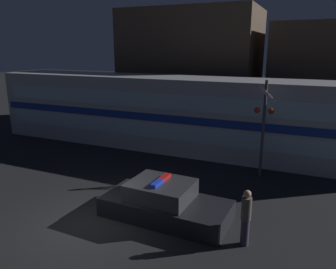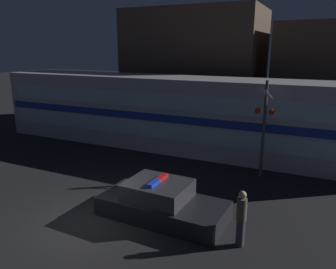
# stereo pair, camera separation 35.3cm
# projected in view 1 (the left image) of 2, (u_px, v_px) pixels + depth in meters

# --- Properties ---
(ground_plane) EXTENTS (120.00, 120.00, 0.00)m
(ground_plane) POSITION_uv_depth(u_px,v_px,m) (85.00, 225.00, 10.49)
(ground_plane) COLOR black
(train) EXTENTS (21.28, 3.15, 3.96)m
(train) POSITION_uv_depth(u_px,v_px,m) (169.00, 113.00, 18.29)
(train) COLOR #B7BABF
(train) RESTS_ON ground_plane
(police_car) EXTENTS (4.31, 2.06, 1.34)m
(police_car) POSITION_uv_depth(u_px,v_px,m) (164.00, 203.00, 10.86)
(police_car) COLOR black
(police_car) RESTS_ON ground_plane
(pedestrian) EXTENTS (0.29, 0.29, 1.69)m
(pedestrian) POSITION_uv_depth(u_px,v_px,m) (246.00, 217.00, 9.20)
(pedestrian) COLOR #3F384C
(pedestrian) RESTS_ON ground_plane
(crossing_signal_near) EXTENTS (0.82, 0.33, 4.20)m
(crossing_signal_near) POSITION_uv_depth(u_px,v_px,m) (263.00, 123.00, 13.89)
(crossing_signal_near) COLOR #4C4C51
(crossing_signal_near) RESTS_ON ground_plane
(building_left) EXTENTS (9.51, 6.20, 8.13)m
(building_left) POSITION_uv_depth(u_px,v_px,m) (192.00, 67.00, 24.42)
(building_left) COLOR brown
(building_left) RESTS_ON ground_plane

